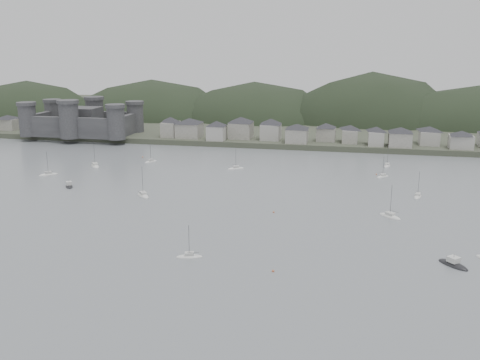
# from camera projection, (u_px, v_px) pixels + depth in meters

# --- Properties ---
(ground) EXTENTS (900.00, 900.00, 0.00)m
(ground) POSITION_uv_depth(u_px,v_px,m) (177.00, 273.00, 138.50)
(ground) COLOR slate
(ground) RESTS_ON ground
(far_shore_land) EXTENTS (900.00, 250.00, 3.00)m
(far_shore_land) POSITION_uv_depth(u_px,v_px,m) (301.00, 118.00, 417.85)
(far_shore_land) COLOR #383D2D
(far_shore_land) RESTS_ON ground
(forested_ridge) EXTENTS (851.55, 103.94, 102.57)m
(forested_ridge) POSITION_uv_depth(u_px,v_px,m) (304.00, 140.00, 395.67)
(forested_ridge) COLOR black
(forested_ridge) RESTS_ON ground
(castle) EXTENTS (66.00, 43.00, 20.00)m
(castle) POSITION_uv_depth(u_px,v_px,m) (83.00, 121.00, 331.06)
(castle) COLOR #363639
(castle) RESTS_ON far_shore_land
(waterfront_town) EXTENTS (451.48, 28.46, 12.92)m
(waterfront_town) POSITION_uv_depth(u_px,v_px,m) (372.00, 133.00, 299.82)
(waterfront_town) COLOR gray
(waterfront_town) RESTS_ON far_shore_land
(moored_fleet) EXTENTS (264.60, 167.10, 13.10)m
(moored_fleet) POSITION_uv_depth(u_px,v_px,m) (187.00, 199.00, 203.51)
(moored_fleet) COLOR silver
(moored_fleet) RESTS_ON ground
(motor_launch_near) EXTENTS (8.53, 8.93, 4.15)m
(motor_launch_near) POSITION_uv_depth(u_px,v_px,m) (453.00, 264.00, 143.23)
(motor_launch_near) COLOR black
(motor_launch_near) RESTS_ON ground
(motor_launch_far) EXTENTS (6.49, 7.68, 3.80)m
(motor_launch_far) POSITION_uv_depth(u_px,v_px,m) (69.00, 186.00, 221.85)
(motor_launch_far) COLOR black
(motor_launch_far) RESTS_ON ground
(mooring_buoys) EXTENTS (142.02, 129.28, 0.70)m
(mooring_buoys) POSITION_uv_depth(u_px,v_px,m) (205.00, 196.00, 207.50)
(mooring_buoys) COLOR #BB623E
(mooring_buoys) RESTS_ON ground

